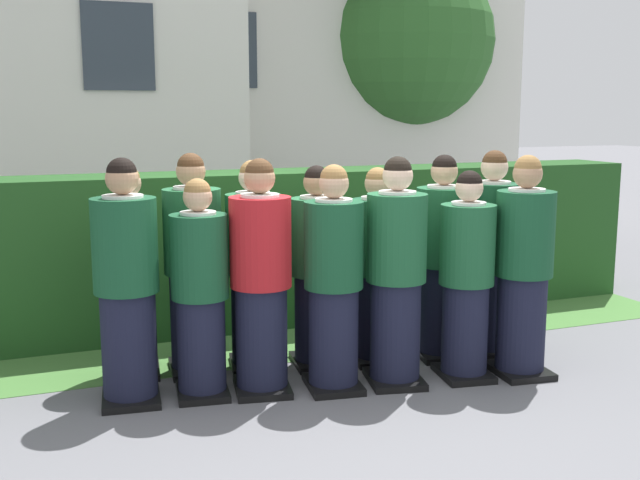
{
  "coord_description": "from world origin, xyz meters",
  "views": [
    {
      "loc": [
        -2.08,
        -5.0,
        2.01
      ],
      "look_at": [
        0.0,
        0.27,
        1.05
      ],
      "focal_mm": 43.27,
      "sensor_mm": 36.0,
      "label": 1
    }
  ],
  "objects_px": {
    "student_front_row_1": "(200,294)",
    "student_rear_row_2": "(254,270)",
    "student_front_row_4": "(396,277)",
    "student_front_row_3": "(334,284)",
    "student_front_row_0": "(127,288)",
    "student_rear_row_3": "(317,272)",
    "student_rear_row_4": "(376,270)",
    "student_front_row_5": "(466,281)",
    "student_front_row_6": "(523,272)",
    "student_rear_row_0": "(131,277)",
    "student_rear_row_1": "(194,269)",
    "student_rear_row_5": "(442,262)",
    "student_in_red_blazer": "(261,282)",
    "student_rear_row_6": "(491,258)"
  },
  "relations": [
    {
      "from": "student_rear_row_3",
      "to": "student_rear_row_6",
      "type": "height_order",
      "value": "student_rear_row_6"
    },
    {
      "from": "student_front_row_3",
      "to": "student_rear_row_3",
      "type": "height_order",
      "value": "student_front_row_3"
    },
    {
      "from": "student_rear_row_1",
      "to": "student_rear_row_6",
      "type": "distance_m",
      "value": 2.42
    },
    {
      "from": "student_rear_row_3",
      "to": "student_rear_row_2",
      "type": "bearing_deg",
      "value": 165.52
    },
    {
      "from": "student_front_row_6",
      "to": "student_rear_row_6",
      "type": "relative_size",
      "value": 1.0
    },
    {
      "from": "student_rear_row_0",
      "to": "student_rear_row_1",
      "type": "height_order",
      "value": "student_rear_row_1"
    },
    {
      "from": "student_front_row_1",
      "to": "student_in_red_blazer",
      "type": "height_order",
      "value": "student_in_red_blazer"
    },
    {
      "from": "student_in_red_blazer",
      "to": "student_front_row_3",
      "type": "distance_m",
      "value": 0.52
    },
    {
      "from": "student_front_row_0",
      "to": "student_rear_row_1",
      "type": "distance_m",
      "value": 0.72
    },
    {
      "from": "student_front_row_4",
      "to": "student_rear_row_1",
      "type": "relative_size",
      "value": 0.99
    },
    {
      "from": "student_front_row_3",
      "to": "student_front_row_0",
      "type": "bearing_deg",
      "value": 168.59
    },
    {
      "from": "student_rear_row_1",
      "to": "student_rear_row_6",
      "type": "bearing_deg",
      "value": -10.33
    },
    {
      "from": "student_front_row_4",
      "to": "student_rear_row_2",
      "type": "bearing_deg",
      "value": 140.08
    },
    {
      "from": "student_rear_row_1",
      "to": "student_rear_row_5",
      "type": "distance_m",
      "value": 1.99
    },
    {
      "from": "student_front_row_1",
      "to": "student_front_row_4",
      "type": "distance_m",
      "value": 1.42
    },
    {
      "from": "student_front_row_3",
      "to": "student_front_row_4",
      "type": "distance_m",
      "value": 0.47
    },
    {
      "from": "student_front_row_4",
      "to": "student_rear_row_4",
      "type": "distance_m",
      "value": 0.52
    },
    {
      "from": "student_front_row_3",
      "to": "student_front_row_6",
      "type": "height_order",
      "value": "student_front_row_6"
    },
    {
      "from": "student_rear_row_0",
      "to": "student_rear_row_1",
      "type": "distance_m",
      "value": 0.47
    },
    {
      "from": "student_front_row_0",
      "to": "student_rear_row_0",
      "type": "relative_size",
      "value": 1.06
    },
    {
      "from": "student_front_row_0",
      "to": "student_rear_row_4",
      "type": "distance_m",
      "value": 1.98
    },
    {
      "from": "student_front_row_3",
      "to": "student_front_row_4",
      "type": "height_order",
      "value": "student_front_row_4"
    },
    {
      "from": "student_front_row_3",
      "to": "student_rear_row_6",
      "type": "relative_size",
      "value": 0.97
    },
    {
      "from": "student_front_row_5",
      "to": "student_rear_row_4",
      "type": "xyz_separation_m",
      "value": [
        -0.46,
        0.6,
        -0.0
      ]
    },
    {
      "from": "student_rear_row_1",
      "to": "student_rear_row_2",
      "type": "height_order",
      "value": "student_rear_row_1"
    },
    {
      "from": "student_rear_row_3",
      "to": "student_front_row_3",
      "type": "bearing_deg",
      "value": -98.41
    },
    {
      "from": "student_front_row_1",
      "to": "student_front_row_6",
      "type": "xyz_separation_m",
      "value": [
        2.37,
        -0.45,
        0.07
      ]
    },
    {
      "from": "student_front_row_0",
      "to": "student_front_row_3",
      "type": "xyz_separation_m",
      "value": [
        1.41,
        -0.29,
        -0.03
      ]
    },
    {
      "from": "student_front_row_3",
      "to": "student_rear_row_3",
      "type": "bearing_deg",
      "value": 81.59
    },
    {
      "from": "student_front_row_1",
      "to": "student_rear_row_2",
      "type": "height_order",
      "value": "student_rear_row_2"
    },
    {
      "from": "student_rear_row_1",
      "to": "student_rear_row_4",
      "type": "bearing_deg",
      "value": -11.5
    },
    {
      "from": "student_rear_row_2",
      "to": "student_rear_row_6",
      "type": "bearing_deg",
      "value": -10.51
    },
    {
      "from": "student_front_row_6",
      "to": "student_front_row_0",
      "type": "bearing_deg",
      "value": 169.63
    },
    {
      "from": "student_rear_row_1",
      "to": "student_rear_row_6",
      "type": "xyz_separation_m",
      "value": [
        2.38,
        -0.43,
        -0.0
      ]
    },
    {
      "from": "student_front_row_6",
      "to": "student_rear_row_3",
      "type": "bearing_deg",
      "value": 150.42
    },
    {
      "from": "student_front_row_6",
      "to": "student_rear_row_5",
      "type": "relative_size",
      "value": 1.01
    },
    {
      "from": "student_front_row_0",
      "to": "student_rear_row_0",
      "type": "xyz_separation_m",
      "value": [
        0.1,
        0.55,
        -0.05
      ]
    },
    {
      "from": "student_rear_row_0",
      "to": "student_rear_row_1",
      "type": "bearing_deg",
      "value": -11.95
    },
    {
      "from": "student_front_row_4",
      "to": "student_rear_row_3",
      "type": "xyz_separation_m",
      "value": [
        -0.39,
        0.6,
        -0.05
      ]
    },
    {
      "from": "student_front_row_3",
      "to": "student_rear_row_2",
      "type": "xyz_separation_m",
      "value": [
        -0.4,
        0.66,
        0.0
      ]
    },
    {
      "from": "student_front_row_3",
      "to": "student_rear_row_2",
      "type": "relative_size",
      "value": 1.0
    },
    {
      "from": "student_in_red_blazer",
      "to": "student_rear_row_2",
      "type": "height_order",
      "value": "student_in_red_blazer"
    },
    {
      "from": "student_rear_row_3",
      "to": "student_rear_row_5",
      "type": "distance_m",
      "value": 1.04
    },
    {
      "from": "student_in_red_blazer",
      "to": "student_rear_row_6",
      "type": "relative_size",
      "value": 0.99
    },
    {
      "from": "student_front_row_3",
      "to": "student_front_row_5",
      "type": "relative_size",
      "value": 1.04
    },
    {
      "from": "student_front_row_4",
      "to": "student_rear_row_1",
      "type": "distance_m",
      "value": 1.54
    },
    {
      "from": "student_in_red_blazer",
      "to": "student_rear_row_1",
      "type": "relative_size",
      "value": 0.99
    },
    {
      "from": "student_rear_row_0",
      "to": "student_front_row_1",
      "type": "bearing_deg",
      "value": -58.17
    },
    {
      "from": "student_rear_row_4",
      "to": "student_front_row_0",
      "type": "bearing_deg",
      "value": -175.13
    },
    {
      "from": "student_rear_row_4",
      "to": "student_front_row_5",
      "type": "bearing_deg",
      "value": -52.45
    }
  ]
}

